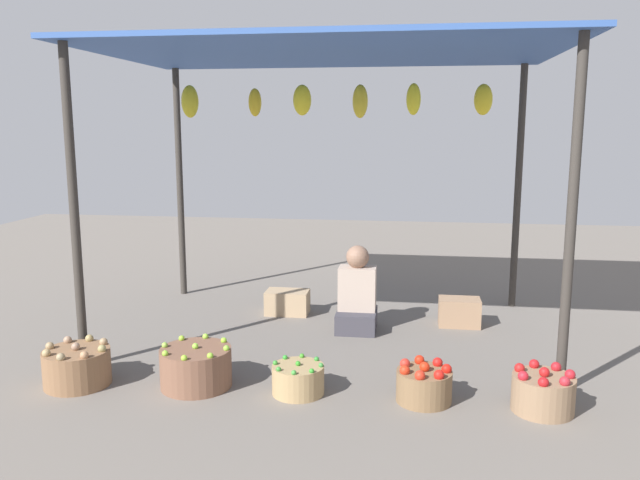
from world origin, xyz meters
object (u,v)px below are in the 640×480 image
(vendor_person, at_px, (357,297))
(wooden_crate_near_vendor, at_px, (459,312))
(basket_red_tomatoes, at_px, (424,384))
(wooden_crate_stacked_rear, at_px, (287,302))
(basket_potatoes, at_px, (77,366))
(basket_red_apples, at_px, (543,392))
(basket_limes, at_px, (196,367))
(basket_green_chilies, at_px, (298,379))

(vendor_person, relative_size, wooden_crate_near_vendor, 2.04)
(basket_red_tomatoes, distance_m, wooden_crate_stacked_rear, 2.31)
(vendor_person, distance_m, basket_potatoes, 2.47)
(basket_potatoes, relative_size, wooden_crate_stacked_rear, 1.12)
(vendor_person, relative_size, basket_potatoes, 1.65)
(basket_red_tomatoes, bearing_deg, basket_red_apples, -3.22)
(basket_limes, distance_m, basket_green_chilies, 0.75)
(basket_red_apples, bearing_deg, wooden_crate_stacked_rear, 137.02)
(basket_red_apples, height_order, wooden_crate_near_vendor, basket_red_apples)
(wooden_crate_stacked_rear, bearing_deg, basket_limes, -99.27)
(basket_green_chilies, relative_size, basket_red_apples, 0.91)
(basket_green_chilies, bearing_deg, basket_limes, 178.31)
(basket_green_chilies, distance_m, basket_red_apples, 1.64)
(basket_limes, distance_m, wooden_crate_stacked_rear, 1.89)
(basket_limes, xyz_separation_m, basket_green_chilies, (0.75, -0.02, -0.04))
(vendor_person, distance_m, wooden_crate_stacked_rear, 0.84)
(vendor_person, distance_m, basket_limes, 1.81)
(vendor_person, bearing_deg, wooden_crate_near_vendor, 13.90)
(basket_limes, distance_m, basket_red_tomatoes, 1.62)
(basket_red_apples, relative_size, wooden_crate_near_vendor, 1.06)
(vendor_person, bearing_deg, basket_green_chilies, -100.66)
(basket_potatoes, bearing_deg, vendor_person, 39.78)
(basket_potatoes, bearing_deg, basket_red_apples, 0.36)
(wooden_crate_near_vendor, bearing_deg, basket_red_apples, -76.99)
(basket_green_chilies, bearing_deg, vendor_person, 79.34)
(wooden_crate_stacked_rear, bearing_deg, wooden_crate_near_vendor, -5.18)
(vendor_person, bearing_deg, basket_limes, -124.82)
(basket_limes, distance_m, basket_red_apples, 2.39)
(basket_limes, height_order, basket_red_apples, basket_limes)
(basket_green_chilies, bearing_deg, wooden_crate_stacked_rear, 103.20)
(basket_red_tomatoes, xyz_separation_m, basket_red_apples, (0.77, -0.04, 0.01))
(basket_red_tomatoes, height_order, basket_red_apples, basket_red_apples)
(basket_limes, bearing_deg, wooden_crate_near_vendor, 41.00)
(wooden_crate_stacked_rear, bearing_deg, basket_green_chilies, -76.80)
(basket_potatoes, relative_size, basket_red_apples, 1.17)
(wooden_crate_near_vendor, bearing_deg, basket_red_tomatoes, -101.53)
(basket_red_tomatoes, relative_size, wooden_crate_near_vendor, 0.99)
(basket_green_chilies, bearing_deg, basket_red_tomatoes, -0.51)
(basket_potatoes, distance_m, basket_green_chilies, 1.61)
(basket_limes, xyz_separation_m, wooden_crate_near_vendor, (1.98, 1.72, -0.01))
(wooden_crate_near_vendor, relative_size, wooden_crate_stacked_rear, 0.90)
(vendor_person, height_order, basket_red_tomatoes, vendor_person)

